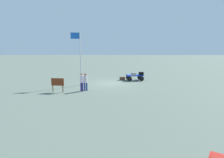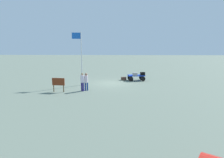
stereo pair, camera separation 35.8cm
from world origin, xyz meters
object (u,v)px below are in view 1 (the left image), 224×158
at_px(suitcase_navy, 122,79).
at_px(signboard, 58,83).
at_px(luggage_cart, 135,77).
at_px(suitcase_maroon, 141,74).
at_px(worker_lead, 86,80).
at_px(suitcase_tan, 134,74).
at_px(flagpole, 79,54).
at_px(worker_trailing, 82,81).

height_order(suitcase_navy, signboard, signboard).
xyz_separation_m(luggage_cart, suitcase_maroon, (-0.77, 0.12, 0.39)).
bearing_deg(signboard, worker_lead, -165.67).
relative_size(luggage_cart, suitcase_tan, 3.67).
bearing_deg(worker_lead, signboard, 14.33).
bearing_deg(signboard, suitcase_navy, -134.18).
xyz_separation_m(luggage_cart, signboard, (7.74, 6.19, 0.40)).
bearing_deg(flagpole, worker_lead, 111.21).
bearing_deg(luggage_cart, suitcase_maroon, 171.46).
bearing_deg(worker_lead, luggage_cart, -133.31).
height_order(suitcase_tan, suitcase_navy, suitcase_tan).
bearing_deg(suitcase_tan, worker_trailing, 44.92).
bearing_deg(signboard, suitcase_maroon, -144.47).
height_order(suitcase_maroon, suitcase_navy, suitcase_maroon).
xyz_separation_m(luggage_cart, flagpole, (6.23, 2.98, 2.94)).
bearing_deg(worker_trailing, signboard, 10.99).
bearing_deg(flagpole, luggage_cart, -154.48).
relative_size(suitcase_navy, signboard, 0.51).
bearing_deg(suitcase_navy, worker_lead, 57.18).
bearing_deg(suitcase_tan, luggage_cart, -113.86).
bearing_deg(signboard, flagpole, -115.09).
relative_size(suitcase_maroon, flagpole, 0.10).
bearing_deg(luggage_cart, worker_lead, 46.69).
bearing_deg(suitcase_maroon, worker_trailing, 41.74).
height_order(suitcase_tan, suitcase_maroon, suitcase_maroon).
bearing_deg(suitcase_tan, flagpole, 23.10).
distance_m(suitcase_navy, worker_trailing, 7.27).
relative_size(worker_lead, flagpole, 0.30).
bearing_deg(suitcase_navy, signboard, 45.82).
distance_m(suitcase_maroon, worker_trailing, 8.49).
bearing_deg(suitcase_maroon, suitcase_tan, 16.29).
relative_size(luggage_cart, suitcase_navy, 3.26).
xyz_separation_m(worker_lead, signboard, (2.50, 0.64, -0.12)).
xyz_separation_m(luggage_cart, suitcase_tan, (0.17, 0.39, 0.37)).
bearing_deg(flagpole, suitcase_maroon, -157.79).
distance_m(suitcase_tan, flagpole, 7.07).
height_order(suitcase_tan, worker_lead, worker_lead).
distance_m(luggage_cart, signboard, 9.92).
height_order(suitcase_tan, worker_trailing, worker_trailing).
relative_size(suitcase_maroon, worker_lead, 0.35).
relative_size(suitcase_navy, worker_lead, 0.39).
relative_size(suitcase_maroon, suitcase_navy, 0.89).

